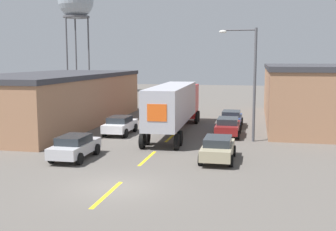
{
  "coord_description": "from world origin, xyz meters",
  "views": [
    {
      "loc": [
        6.45,
        -18.32,
        6.02
      ],
      "look_at": [
        0.73,
        8.62,
        2.31
      ],
      "focal_mm": 45.0,
      "sensor_mm": 36.0,
      "label": 1
    }
  ],
  "objects": [
    {
      "name": "parked_car_right_near",
      "position": [
        4.27,
        6.23,
        0.78
      ],
      "size": [
        1.96,
        4.26,
        1.46
      ],
      "color": "tan",
      "rests_on": "ground_plane"
    },
    {
      "name": "parked_car_left_far",
      "position": [
        -4.27,
        13.58,
        0.78
      ],
      "size": [
        1.96,
        4.26,
        1.46
      ],
      "color": "silver",
      "rests_on": "ground_plane"
    },
    {
      "name": "parked_car_right_mid",
      "position": [
        4.27,
        14.58,
        0.78
      ],
      "size": [
        1.96,
        4.26,
        1.46
      ],
      "color": "maroon",
      "rests_on": "ground_plane"
    },
    {
      "name": "water_tower",
      "position": [
        -25.43,
        53.08,
        16.13
      ],
      "size": [
        6.29,
        6.29,
        19.47
      ],
      "color": "#47474C",
      "rests_on": "ground_plane"
    },
    {
      "name": "parked_car_left_near",
      "position": [
        -4.27,
        4.94,
        0.78
      ],
      "size": [
        1.96,
        4.26,
        1.46
      ],
      "color": "#B2B2B7",
      "rests_on": "ground_plane"
    },
    {
      "name": "parked_car_right_far",
      "position": [
        4.27,
        19.15,
        0.78
      ],
      "size": [
        1.96,
        4.26,
        1.46
      ],
      "color": "navy",
      "rests_on": "ground_plane"
    },
    {
      "name": "warehouse_left",
      "position": [
        -12.02,
        17.68,
        2.36
      ],
      "size": [
        9.56,
        23.34,
        4.7
      ],
      "color": "#9E7051",
      "rests_on": "ground_plane"
    },
    {
      "name": "road_centerline",
      "position": [
        0.0,
        5.99,
        0.0
      ],
      "size": [
        0.2,
        17.98,
        0.01
      ],
      "color": "yellow",
      "rests_on": "ground_plane"
    },
    {
      "name": "warehouse_right",
      "position": [
        12.79,
        24.05,
        2.74
      ],
      "size": [
        11.1,
        22.74,
        5.47
      ],
      "color": "#9E7051",
      "rests_on": "ground_plane"
    },
    {
      "name": "semi_truck",
      "position": [
        -0.07,
        15.22,
        2.42
      ],
      "size": [
        3.07,
        14.91,
        3.98
      ],
      "rotation": [
        0.0,
        0.0,
        0.03
      ],
      "color": "#B21919",
      "rests_on": "ground_plane"
    },
    {
      "name": "ground_plane",
      "position": [
        0.0,
        0.0,
        0.0
      ],
      "size": [
        160.0,
        160.0,
        0.0
      ],
      "primitive_type": "plane",
      "color": "#56514C"
    },
    {
      "name": "street_lamp",
      "position": [
        5.94,
        12.79,
        4.79
      ],
      "size": [
        2.73,
        0.32,
        8.24
      ],
      "color": "#4C4C51",
      "rests_on": "ground_plane"
    }
  ]
}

